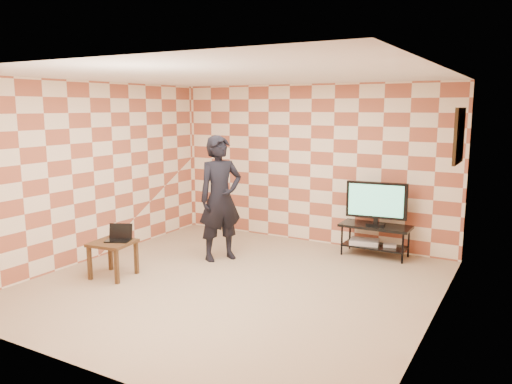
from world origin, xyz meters
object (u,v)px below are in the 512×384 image
at_px(tv, 376,201).
at_px(tv_stand, 375,233).
at_px(side_table, 113,248).
at_px(person, 220,198).

bearing_deg(tv, tv_stand, 83.17).
relative_size(tv, side_table, 1.57).
bearing_deg(tv_stand, side_table, -136.35).
relative_size(tv_stand, person, 0.57).
bearing_deg(tv, side_table, -136.38).
distance_m(tv_stand, person, 2.48).
xyz_separation_m(tv, side_table, (-2.86, -2.73, -0.46)).
bearing_deg(person, tv, -24.84).
height_order(tv, person, person).
distance_m(tv_stand, side_table, 3.96).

